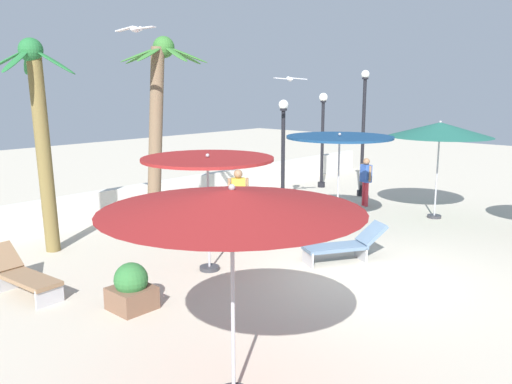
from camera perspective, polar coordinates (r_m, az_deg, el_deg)
ground_plane at (r=11.46m, az=10.91°, el=-8.82°), size 56.00×56.00×0.00m
boundary_wall at (r=16.99m, az=-13.55°, el=-0.84°), size 25.20×0.30×0.84m
patio_umbrella_0 at (r=16.53m, az=19.01°, el=6.28°), size 3.01×3.01×2.90m
patio_umbrella_2 at (r=11.12m, az=-5.17°, el=3.09°), size 2.75×2.75×2.52m
patio_umbrella_3 at (r=14.42m, az=8.89°, el=5.46°), size 2.84×2.84×2.67m
patio_umbrella_4 at (r=6.32m, az=-2.58°, el=-1.02°), size 3.20×3.20×2.76m
palm_tree_0 at (r=13.25m, az=-22.02°, el=6.61°), size 2.04×2.05×4.94m
palm_tree_1 at (r=13.96m, az=-10.41°, el=8.11°), size 2.28×2.25×5.12m
lamp_post_0 at (r=16.41m, az=2.90°, el=4.24°), size 0.30×0.30×3.48m
lamp_post_1 at (r=20.77m, az=7.10°, el=6.17°), size 0.33×0.33×3.63m
lamp_post_2 at (r=19.29m, az=11.35°, el=6.36°), size 0.28×0.28×4.42m
lounge_chair_1 at (r=12.21m, az=9.47°, el=-5.55°), size 1.90×1.42×0.84m
lounge_chair_2 at (r=11.14m, az=-23.67°, el=-8.03°), size 0.72×1.93×0.84m
guest_0 at (r=17.83m, az=11.63°, el=1.55°), size 0.38×0.51×1.59m
guest_1 at (r=14.30m, az=-1.91°, el=-0.24°), size 0.45×0.41×1.71m
seagull_1 at (r=12.12m, az=-12.69°, el=16.59°), size 0.42×0.99×0.14m
seagull_2 at (r=14.90m, az=3.66°, el=11.93°), size 0.88×0.60×0.14m
planter at (r=9.83m, az=-13.13°, el=-9.97°), size 0.70×0.70×0.85m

